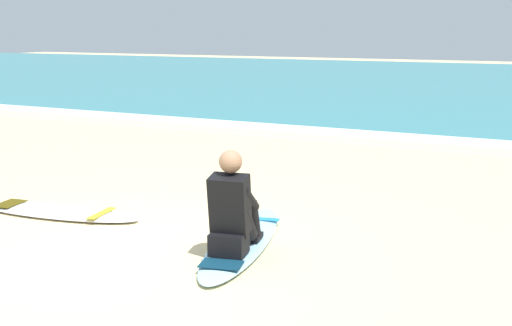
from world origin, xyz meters
The scene contains 6 objects.
ground_plane centered at (0.00, 0.00, 0.00)m, with size 80.00×80.00×0.00m, color beige.
sea centered at (0.00, 20.89, 0.05)m, with size 80.00×28.00×0.10m, color teal.
breaking_foam centered at (0.00, 7.19, 0.06)m, with size 80.00×0.90×0.11m, color white.
surfboard_main centered at (0.90, 0.77, 0.04)m, with size 1.04×2.38×0.08m.
surfer_seated centered at (0.99, 0.41, 0.44)m, with size 0.46×0.75×0.95m.
surfboard_spare_near centered at (-1.47, 0.75, 0.04)m, with size 2.12×0.78×0.08m.
Camera 1 is at (3.68, -4.53, 2.07)m, focal length 45.00 mm.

